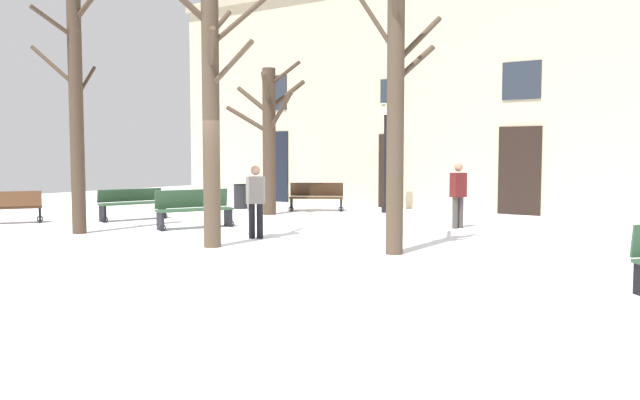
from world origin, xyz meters
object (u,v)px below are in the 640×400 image
tree_left_of_center (77,105)px  bench_far_corner (316,197)px  litter_bin (241,196)px  bench_back_to_back_right (132,203)px  tree_foreground (397,90)px  person_by_shop_door (458,192)px  tree_right_of_center (211,110)px  bench_near_center_tree (6,207)px  tree_near_facade (269,134)px  person_strolling (256,199)px  bench_by_litter_bin (194,208)px  streetlamp (385,144)px

tree_left_of_center → bench_far_corner: size_ratio=3.55×
litter_bin → bench_back_to_back_right: bench_back_to_back_right is taller
tree_foreground → bench_far_corner: bearing=134.3°
person_by_shop_door → litter_bin: bearing=-74.7°
tree_right_of_center → bench_near_center_tree: (-7.42, -0.03, -2.26)m
tree_near_facade → person_strolling: bearing=-53.9°
tree_right_of_center → bench_by_litter_bin: size_ratio=2.92×
bench_by_litter_bin → bench_far_corner: (-0.24, 5.65, -0.04)m
litter_bin → person_by_shop_door: 8.30m
tree_left_of_center → streetlamp: size_ratio=1.77×
tree_left_of_center → bench_far_corner: tree_left_of_center is taller
bench_far_corner → bench_near_center_tree: bearing=-151.7°
tree_foreground → litter_bin: tree_foreground is taller
tree_near_facade → streetlamp: tree_near_facade is taller
bench_back_to_back_right → streetlamp: bearing=-21.7°
tree_foreground → person_strolling: 4.13m
bench_by_litter_bin → bench_far_corner: 5.65m
tree_near_facade → bench_by_litter_bin: size_ratio=2.38×
tree_right_of_center → person_by_shop_door: (2.75, 5.79, -1.81)m
tree_left_of_center → bench_near_center_tree: bearing=177.7°
bench_far_corner → tree_left_of_center: bearing=-129.9°
tree_right_of_center → person_by_shop_door: size_ratio=3.46×
tree_near_facade → bench_by_litter_bin: 4.34m
bench_near_center_tree → person_strolling: size_ratio=1.10×
bench_by_litter_bin → streetlamp: bearing=7.9°
bench_far_corner → person_by_shop_door: (5.64, -1.96, 0.44)m
bench_by_litter_bin → person_strolling: (2.53, -0.62, 0.38)m
streetlamp → bench_far_corner: bearing=-161.7°
tree_right_of_center → tree_near_facade: tree_right_of_center is taller
tree_near_facade → litter_bin: tree_near_facade is taller
tree_right_of_center → litter_bin: bearing=128.0°
tree_right_of_center → bench_by_litter_bin: tree_right_of_center is taller
streetlamp → bench_by_litter_bin: streetlamp is taller
bench_near_center_tree → person_strolling: bearing=134.2°
tree_near_facade → person_strolling: 5.70m
tree_near_facade → litter_bin: (-2.10, 1.06, -2.02)m
tree_near_facade → bench_near_center_tree: (-4.07, -5.95, -2.00)m
tree_foreground → bench_far_corner: (-6.30, 6.46, -2.56)m
bench_near_center_tree → tree_near_facade: bearing=178.1°
streetlamp → bench_far_corner: size_ratio=2.00×
tree_near_facade → bench_back_to_back_right: size_ratio=2.40×
bench_by_litter_bin → person_by_shop_door: bearing=-31.3°
tree_near_facade → litter_bin: 3.10m
tree_right_of_center → tree_near_facade: 6.81m
bench_by_litter_bin → person_strolling: bearing=-79.5°
bench_near_center_tree → person_strolling: (7.30, 1.51, 0.44)m
tree_right_of_center → bench_back_to_back_right: (-5.49, 2.51, -2.24)m
tree_left_of_center → bench_back_to_back_right: 3.93m
tree_foreground → streetlamp: (-4.18, 7.16, -0.88)m
tree_left_of_center → bench_by_litter_bin: bearing=58.3°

